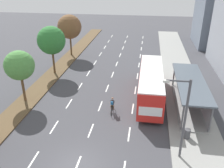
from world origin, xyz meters
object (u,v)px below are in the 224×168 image
Objects in this scene: bus_shelter at (192,91)px; bus at (151,82)px; streetlight at (183,115)px; trash_bin at (187,134)px; median_tree_second at (19,66)px; cyclist at (112,106)px; median_tree_fourth at (70,27)px; median_tree_third at (51,40)px.

bus reaches higher than bus_shelter.
trash_bin is (1.03, 2.45, -3.31)m from streetlight.
bus is 14.19m from median_tree_second.
bus_shelter is 0.92× the size of bus.
cyclist is 0.32× the size of median_tree_second.
streetlight is 7.65× the size of trash_bin.
median_tree_second is 0.88× the size of streetlight.
trash_bin is at bearing -50.99° from median_tree_fourth.
streetlight is at bearing -43.66° from median_tree_third.
median_tree_fourth is at bearing 140.06° from bus_shelter.
bus reaches higher than trash_bin.
cyclist reaches higher than trash_bin.
bus is 1.98× the size of median_tree_second.
median_tree_third is 21.22m from trash_bin.
bus_shelter is at bearing -15.83° from bus.
median_tree_second is 0.87× the size of median_tree_third.
median_tree_fourth reaches higher than bus_shelter.
bus_shelter reaches higher than trash_bin.
median_tree_second is (-13.75, -2.74, 2.17)m from bus.
bus is 1.71× the size of median_tree_third.
streetlight is at bearing -22.74° from median_tree_second.
median_tree_third reaches higher than cyclist.
bus_shelter is 1.52× the size of median_tree_fourth.
median_tree_fourth reaches higher than median_tree_second.
median_tree_second reaches higher than trash_bin.
bus_shelter is at bearing 75.58° from streetlight.
bus_shelter is at bearing -39.94° from median_tree_fourth.
cyclist is 13.90m from median_tree_third.
cyclist is 0.28× the size of median_tree_third.
cyclist is 2.14× the size of trash_bin.
streetlight reaches higher than bus.
cyclist is at bearing -43.40° from median_tree_third.
median_tree_third is at bearing 157.79° from bus.
streetlight is at bearing -112.86° from trash_bin.
median_tree_third is 21.61m from streetlight.
median_tree_fourth is 1.05× the size of streetlight.
median_tree_second is at bearing 166.00° from trash_bin.
bus_shelter is at bearing -20.71° from median_tree_third.
bus_shelter is 12.16× the size of trash_bin.
bus_shelter is 19.18m from median_tree_third.
bus_shelter is 5.68× the size of cyclist.
bus is at bearing 11.28° from median_tree_second.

